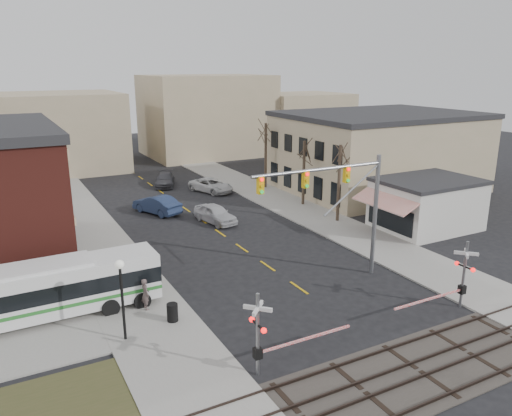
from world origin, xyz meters
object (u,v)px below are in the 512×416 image
(transit_bus, at_px, (48,290))
(street_lamp, at_px, (121,283))
(rr_crossing_east, at_px, (458,277))
(car_a, at_px, (215,214))
(car_b, at_px, (157,205))
(pedestrian_far, at_px, (103,272))
(pedestrian_near, at_px, (145,294))
(car_c, at_px, (211,185))
(traffic_signal_mast, at_px, (344,195))
(trash_bin, at_px, (172,312))
(car_d, at_px, (165,180))
(rr_crossing_west, at_px, (266,333))

(transit_bus, relative_size, street_lamp, 2.80)
(rr_crossing_east, relative_size, car_a, 1.18)
(street_lamp, xyz_separation_m, car_b, (8.28, 21.21, -2.32))
(car_a, distance_m, pedestrian_far, 14.49)
(street_lamp, distance_m, pedestrian_near, 3.90)
(car_c, bearing_deg, car_b, -167.03)
(traffic_signal_mast, bearing_deg, rr_crossing_east, -61.48)
(traffic_signal_mast, distance_m, car_c, 26.11)
(transit_bus, height_order, car_a, transit_bus)
(car_c, distance_m, pedestrian_far, 24.71)
(street_lamp, distance_m, pedestrian_far, 7.61)
(trash_bin, xyz_separation_m, car_d, (9.75, 30.95, 0.11))
(car_a, xyz_separation_m, pedestrian_far, (-11.54, -8.76, 0.08))
(rr_crossing_west, distance_m, pedestrian_near, 8.95)
(pedestrian_far, bearing_deg, trash_bin, -133.80)
(car_d, height_order, pedestrian_near, pedestrian_near)
(rr_crossing_west, distance_m, trash_bin, 6.83)
(rr_crossing_east, xyz_separation_m, street_lamp, (-17.50, 5.40, 1.20))
(traffic_signal_mast, height_order, pedestrian_near, traffic_signal_mast)
(rr_crossing_west, distance_m, car_b, 27.09)
(rr_crossing_east, bearing_deg, transit_bus, 154.87)
(car_c, distance_m, car_d, 6.30)
(rr_crossing_west, bearing_deg, pedestrian_near, 110.44)
(rr_crossing_west, bearing_deg, car_b, 82.95)
(transit_bus, relative_size, rr_crossing_west, 2.13)
(traffic_signal_mast, bearing_deg, transit_bus, 168.81)
(street_lamp, distance_m, car_c, 30.98)
(rr_crossing_east, relative_size, car_b, 1.08)
(rr_crossing_east, distance_m, car_a, 22.14)
(rr_crossing_west, relative_size, car_a, 1.18)
(street_lamp, xyz_separation_m, car_a, (11.96, 16.01, -2.36))
(rr_crossing_east, bearing_deg, car_a, 104.52)
(transit_bus, relative_size, car_d, 2.38)
(pedestrian_near, bearing_deg, traffic_signal_mast, -101.50)
(car_a, bearing_deg, car_d, 76.72)
(transit_bus, distance_m, car_b, 20.41)
(street_lamp, relative_size, car_b, 0.82)
(rr_crossing_east, bearing_deg, car_c, 92.66)
(car_b, relative_size, pedestrian_near, 2.83)
(car_a, distance_m, pedestrian_near, 16.72)
(transit_bus, relative_size, pedestrian_far, 7.73)
(traffic_signal_mast, relative_size, rr_crossing_west, 1.64)
(car_b, bearing_deg, traffic_signal_mast, 83.06)
(rr_crossing_east, distance_m, car_c, 31.86)
(trash_bin, bearing_deg, pedestrian_far, 109.23)
(pedestrian_far, bearing_deg, car_a, -25.83)
(rr_crossing_west, xyz_separation_m, car_c, (11.07, 32.06, -1.23))
(transit_bus, height_order, pedestrian_far, transit_bus)
(rr_crossing_west, xyz_separation_m, car_d, (7.51, 37.26, -1.24))
(car_b, bearing_deg, street_lamp, 45.77)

